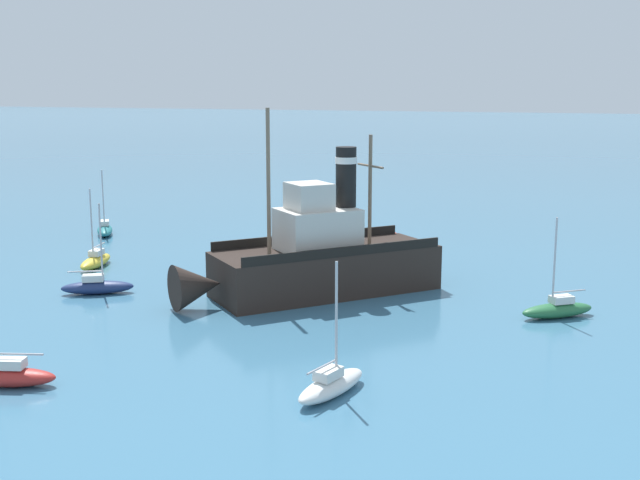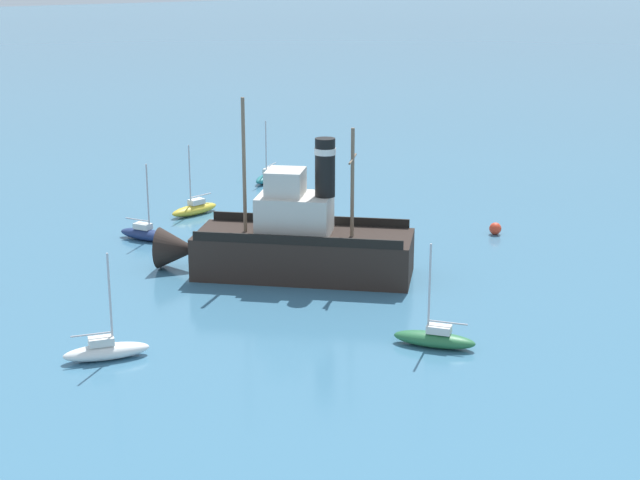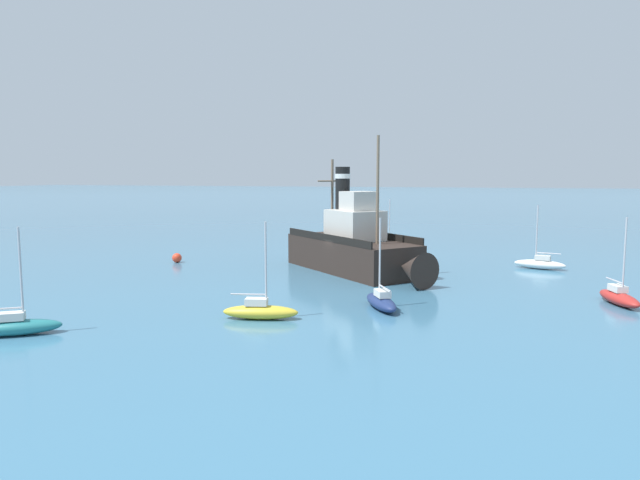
# 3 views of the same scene
# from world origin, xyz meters

# --- Properties ---
(ground_plane) EXTENTS (600.00, 600.00, 0.00)m
(ground_plane) POSITION_xyz_m (0.00, 0.00, 0.00)
(ground_plane) COLOR teal
(old_tugboat) EXTENTS (12.16, 12.95, 9.90)m
(old_tugboat) POSITION_xyz_m (-0.68, 0.88, 1.83)
(old_tugboat) COLOR #2D231E
(old_tugboat) RESTS_ON ground
(sailboat_navy) EXTENTS (3.84, 2.85, 4.90)m
(sailboat_navy) POSITION_xyz_m (10.28, 5.04, 0.43)
(sailboat_navy) COLOR navy
(sailboat_navy) RESTS_ON ground
(sailboat_teal) EXTENTS (3.07, 3.75, 4.90)m
(sailboat_teal) POSITION_xyz_m (20.26, -9.63, 0.43)
(sailboat_teal) COLOR #23757A
(sailboat_teal) RESTS_ON ground
(sailboat_white) EXTENTS (1.98, 3.95, 4.90)m
(sailboat_white) POSITION_xyz_m (-6.35, 14.07, 0.43)
(sailboat_white) COLOR white
(sailboat_white) RESTS_ON ground
(sailboat_green) EXTENTS (3.66, 3.22, 4.90)m
(sailboat_green) POSITION_xyz_m (-13.18, 0.92, 0.43)
(sailboat_green) COLOR #286B3D
(sailboat_green) RESTS_ON ground
(sailboat_yellow) EXTENTS (1.95, 3.95, 4.90)m
(sailboat_yellow) POSITION_xyz_m (14.28, -0.30, 0.43)
(sailboat_yellow) COLOR gold
(sailboat_yellow) RESTS_ON ground
(mooring_buoy) EXTENTS (0.78, 0.78, 0.78)m
(mooring_buoy) POSITION_xyz_m (-0.75, -14.28, 0.39)
(mooring_buoy) COLOR red
(mooring_buoy) RESTS_ON ground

